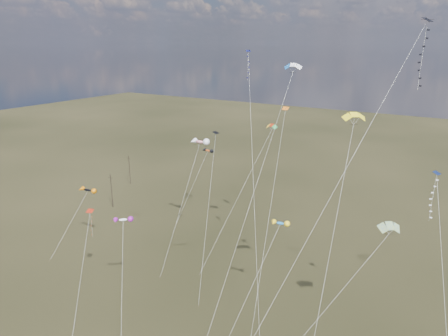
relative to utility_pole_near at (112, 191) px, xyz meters
The scene contains 17 objects.
utility_pole_near is the anchor object (origin of this frame).
utility_pole_far 16.12m from the utility_pole_near, 119.74° to the left, with size 1.40×0.20×8.00m.
diamond_black_high 71.59m from the utility_pole_near, 17.30° to the right, with size 13.66×18.34×38.93m.
diamond_navy_tall 46.94m from the utility_pole_near, ahead, with size 12.21×17.73×35.72m.
diamond_black_mid 38.54m from the utility_pole_near, 16.95° to the right, with size 5.40×13.14×23.12m.
diamond_red_low 35.55m from the utility_pole_near, 47.22° to the right, with size 6.39×10.29×13.79m.
diamond_navy_right 68.74m from the utility_pole_near, 10.48° to the right, with size 6.03×11.39×23.04m.
diamond_orange_center 50.18m from the utility_pole_near, 14.33° to the right, with size 4.88×19.04×27.89m.
parafoil_yellow 64.28m from the utility_pole_near, 15.47° to the right, with size 3.83×22.67×29.86m.
parafoil_blue_white 54.16m from the utility_pole_near, ahead, with size 2.83×22.38×34.36m.
parafoil_striped 64.98m from the utility_pole_near, 13.46° to the right, with size 10.64×12.85×17.45m.
parafoil_tricolor 41.88m from the utility_pole_near, ahead, with size 4.77×19.56×22.95m.
novelty_black_orange 20.32m from the utility_pole_near, 54.40° to the right, with size 4.32×8.32×11.84m.
novelty_orange_black 25.48m from the utility_pole_near, 19.77° to the left, with size 4.74×8.33×15.41m.
novelty_white_purple 39.73m from the utility_pole_near, 39.95° to the right, with size 7.25×8.94×13.99m.
novelty_redwhite_stripe 30.52m from the utility_pole_near, ahead, with size 4.14×16.19×20.14m.
novelty_blue_yellow 52.19m from the utility_pole_near, 17.70° to the right, with size 3.29×13.04×14.54m.
Camera 1 is at (29.58, -30.13, 36.69)m, focal length 32.00 mm.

